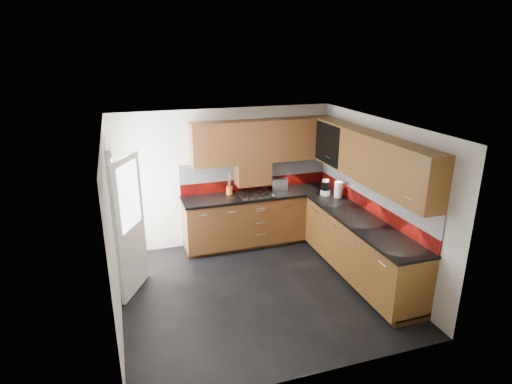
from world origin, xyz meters
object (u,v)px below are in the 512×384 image
object	(u,v)px
toaster	(280,184)
food_processor	(325,188)
gas_hob	(256,194)
utensil_pot	(229,189)

from	to	relation	value
toaster	food_processor	bearing A→B (deg)	-40.57
gas_hob	utensil_pot	world-z (taller)	utensil_pot
gas_hob	utensil_pot	xyz separation A→B (m)	(-0.42, 0.16, 0.08)
gas_hob	toaster	size ratio (longest dim) A/B	1.80
toaster	utensil_pot	bearing A→B (deg)	178.94
utensil_pot	toaster	bearing A→B (deg)	-1.06
food_processor	utensil_pot	bearing A→B (deg)	160.50
food_processor	gas_hob	bearing A→B (deg)	161.06
toaster	food_processor	distance (m)	0.82
utensil_pot	food_processor	world-z (taller)	utensil_pot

